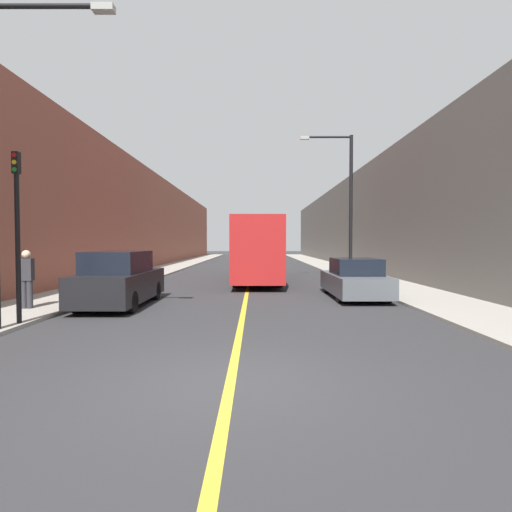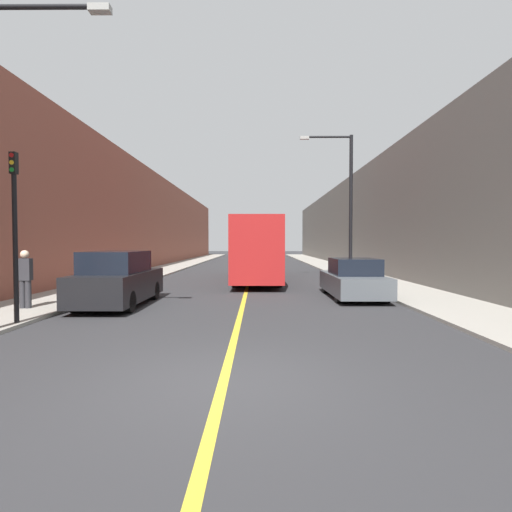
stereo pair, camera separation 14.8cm
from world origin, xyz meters
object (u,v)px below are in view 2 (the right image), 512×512
street_lamp_left (1,143)px  street_lamp_right (346,197)px  parked_suv_left (118,280)px  car_right_near (353,280)px  pedestrian (25,278)px  traffic_light (15,231)px  bus (257,249)px

street_lamp_left → street_lamp_right: (10.99, 13.26, 0.26)m
parked_suv_left → street_lamp_left: bearing=-106.5°
car_right_near → street_lamp_left: size_ratio=0.60×
car_right_near → pedestrian: 11.45m
traffic_light → pedestrian: bearing=115.9°
traffic_light → street_lamp_right: bearing=48.2°
car_right_near → traffic_light: traffic_light is taller
pedestrian → street_lamp_left: bearing=-67.0°
street_lamp_left → street_lamp_right: size_ratio=0.94×
street_lamp_right → pedestrian: bearing=-140.1°
car_right_near → bus: bearing=116.7°
parked_suv_left → car_right_near: parked_suv_left is taller
parked_suv_left → pedestrian: pedestrian is taller
car_right_near → street_lamp_left: bearing=-147.7°
parked_suv_left → car_right_near: (8.49, 1.98, -0.17)m
bus → traffic_light: (-6.13, -12.90, 0.65)m
bus → pedestrian: size_ratio=6.63×
bus → parked_suv_left: bearing=-116.5°
bus → car_right_near: bearing=-63.3°
bus → parked_suv_left: 10.63m
street_lamp_left → traffic_light: bearing=103.4°
car_right_near → street_lamp_left: 12.12m
street_lamp_left → street_lamp_right: bearing=50.3°
parked_suv_left → pedestrian: (-2.51, -1.16, 0.18)m
bus → car_right_near: size_ratio=2.62×
bus → street_lamp_left: bearing=-113.6°
traffic_light → bus: bearing=64.6°
parked_suv_left → pedestrian: size_ratio=2.62×
car_right_near → traffic_light: (-9.91, -5.40, 1.76)m
car_right_near → street_lamp_right: 8.28m
parked_suv_left → traffic_light: 4.03m
street_lamp_left → street_lamp_right: 17.23m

